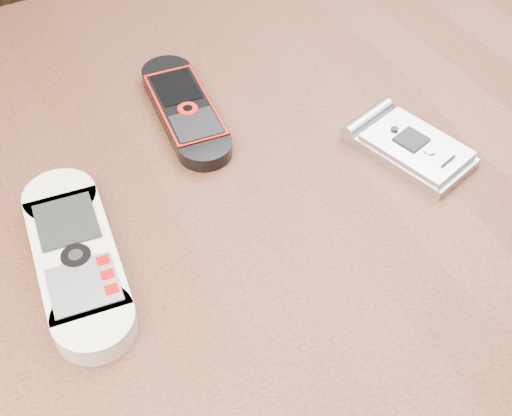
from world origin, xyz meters
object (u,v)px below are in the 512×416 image
object	(u,v)px
nokia_white	(76,257)
nokia_black_red	(185,109)
motorola_razr	(413,147)
table	(251,295)

from	to	relation	value
nokia_white	nokia_black_red	size ratio (longest dim) A/B	1.15
nokia_black_red	motorola_razr	distance (m)	0.21
table	nokia_black_red	xyz separation A→B (m)	(0.00, 0.14, 0.11)
table	nokia_white	xyz separation A→B (m)	(-0.14, 0.02, 0.12)
nokia_white	nokia_black_red	world-z (taller)	nokia_white
nokia_white	table	bearing A→B (deg)	-1.07
table	motorola_razr	bearing A→B (deg)	0.75
table	nokia_black_red	world-z (taller)	nokia_black_red
nokia_white	nokia_black_red	distance (m)	0.19
nokia_black_red	nokia_white	bearing A→B (deg)	-133.77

